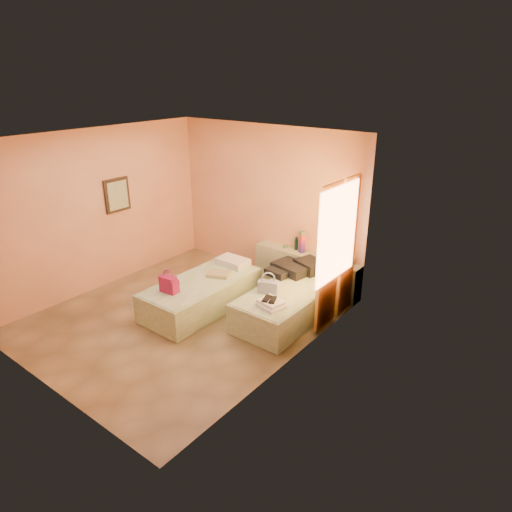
{
  "coord_description": "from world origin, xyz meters",
  "views": [
    {
      "loc": [
        4.83,
        -4.34,
        3.69
      ],
      "look_at": [
        0.81,
        0.85,
        0.98
      ],
      "focal_mm": 32.0,
      "sensor_mm": 36.0,
      "label": 1
    }
  ],
  "objects": [
    {
      "name": "room_walls",
      "position": [
        0.21,
        0.57,
        1.79
      ],
      "size": [
        4.02,
        4.51,
        2.81
      ],
      "color": "#F8B484",
      "rests_on": "ground"
    },
    {
      "name": "headboard_ledge",
      "position": [
        0.98,
        2.1,
        0.33
      ],
      "size": [
        2.05,
        0.3,
        0.65
      ],
      "primitive_type": "cube",
      "color": "#B0BA98",
      "rests_on": "ground"
    },
    {
      "name": "clothes_pile",
      "position": [
        1.07,
        1.58,
        0.6
      ],
      "size": [
        0.76,
        0.76,
        0.2
      ],
      "primitive_type": "cube",
      "rotation": [
        0.0,
        0.0,
        -0.16
      ],
      "color": "black",
      "rests_on": "bed_right"
    },
    {
      "name": "bed_right",
      "position": [
        1.35,
        1.05,
        0.25
      ],
      "size": [
        0.9,
        2.0,
        0.5
      ],
      "primitive_type": "cube",
      "rotation": [
        0.0,
        0.0,
        -0.0
      ],
      "color": "beige",
      "rests_on": "ground"
    },
    {
      "name": "khaki_garment",
      "position": [
        0.13,
        0.72,
        0.53
      ],
      "size": [
        0.44,
        0.4,
        0.06
      ],
      "primitive_type": "cube",
      "rotation": [
        0.0,
        0.0,
        0.42
      ],
      "color": "tan",
      "rests_on": "bed_left"
    },
    {
      "name": "small_dish",
      "position": [
        0.48,
        2.17,
        0.66
      ],
      "size": [
        0.11,
        0.11,
        0.03
      ],
      "primitive_type": "cylinder",
      "rotation": [
        0.0,
        0.0,
        0.01
      ],
      "color": "#488456",
      "rests_on": "headboard_ledge"
    },
    {
      "name": "bed_left",
      "position": [
        0.03,
        0.4,
        0.25
      ],
      "size": [
        0.9,
        2.0,
        0.5
      ],
      "primitive_type": "cube",
      "rotation": [
        0.0,
        0.0,
        -0.0
      ],
      "color": "beige",
      "rests_on": "ground"
    },
    {
      "name": "flower_vase",
      "position": [
        1.81,
        2.1,
        0.78
      ],
      "size": [
        0.19,
        0.19,
        0.25
      ],
      "primitive_type": "cube",
      "rotation": [
        0.0,
        0.0,
        0.0
      ],
      "color": "silver",
      "rests_on": "headboard_ledge"
    },
    {
      "name": "ground",
      "position": [
        0.0,
        0.0,
        0.0
      ],
      "size": [
        4.5,
        4.5,
        0.0
      ],
      "primitive_type": "plane",
      "color": "#A08760",
      "rests_on": "ground"
    },
    {
      "name": "green_book",
      "position": [
        1.28,
        2.15,
        0.66
      ],
      "size": [
        0.18,
        0.13,
        0.03
      ],
      "primitive_type": "cube",
      "rotation": [
        0.0,
        0.0,
        0.06
      ],
      "color": "#27482F",
      "rests_on": "headboard_ledge"
    },
    {
      "name": "blue_handbag",
      "position": [
        1.15,
        0.71,
        0.6
      ],
      "size": [
        0.33,
        0.25,
        0.2
      ],
      "primitive_type": "cube",
      "rotation": [
        0.0,
        0.0,
        0.43
      ],
      "color": "#3A4E8C",
      "rests_on": "bed_right"
    },
    {
      "name": "sandal_pair",
      "position": [
        1.41,
        0.38,
        0.61
      ],
      "size": [
        0.22,
        0.25,
        0.02
      ],
      "primitive_type": "cube",
      "rotation": [
        0.0,
        0.0,
        0.31
      ],
      "color": "black",
      "rests_on": "towel_stack"
    },
    {
      "name": "water_bottle",
      "position": [
        0.71,
        2.17,
        0.77
      ],
      "size": [
        0.07,
        0.07,
        0.23
      ],
      "primitive_type": "cylinder",
      "rotation": [
        0.0,
        0.0,
        0.13
      ],
      "color": "#143824",
      "rests_on": "headboard_ledge"
    },
    {
      "name": "rainbow_box",
      "position": [
        0.85,
        2.13,
        0.85
      ],
      "size": [
        0.11,
        0.11,
        0.39
      ],
      "primitive_type": "cube",
      "rotation": [
        0.0,
        0.0,
        -0.39
      ],
      "color": "#A41450",
      "rests_on": "headboard_ledge"
    },
    {
      "name": "towel_stack",
      "position": [
        1.46,
        0.37,
        0.55
      ],
      "size": [
        0.41,
        0.37,
        0.1
      ],
      "primitive_type": "cube",
      "rotation": [
        0.0,
        0.0,
        -0.23
      ],
      "color": "white",
      "rests_on": "bed_right"
    },
    {
      "name": "magenta_handbag",
      "position": [
        -0.07,
        -0.19,
        0.63
      ],
      "size": [
        0.3,
        0.18,
        0.26
      ],
      "primitive_type": "cube",
      "rotation": [
        0.0,
        0.0,
        0.1
      ],
      "color": "#A41450",
      "rests_on": "bed_left"
    }
  ]
}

